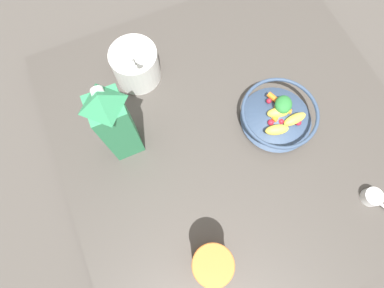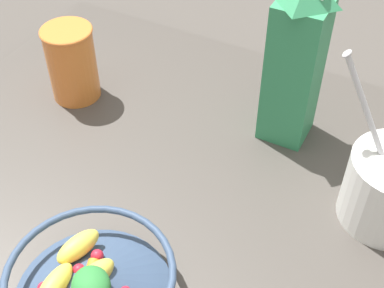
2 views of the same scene
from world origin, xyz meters
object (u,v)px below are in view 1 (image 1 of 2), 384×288
Objects in this scene: fruit_bowl at (279,115)px; milk_carton at (115,124)px; drinking_cup at (211,263)px; yogurt_tub at (136,64)px.

milk_carton reaches higher than fruit_bowl.
milk_carton is 2.09× the size of drinking_cup.
milk_carton is at bearing -14.16° from fruit_bowl.
drinking_cup is at bearing 87.68° from yogurt_tub.
fruit_bowl is 1.55× the size of drinking_cup.
yogurt_tub reaches higher than drinking_cup.
fruit_bowl is 0.44m from milk_carton.
yogurt_tub is 0.57m from drinking_cup.
drinking_cup is at bearing 102.29° from milk_carton.
yogurt_tub is (0.31, -0.30, 0.02)m from fruit_bowl.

